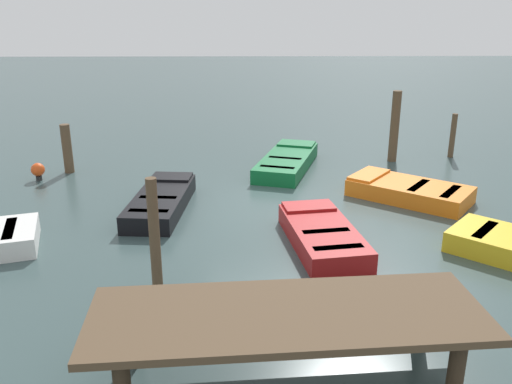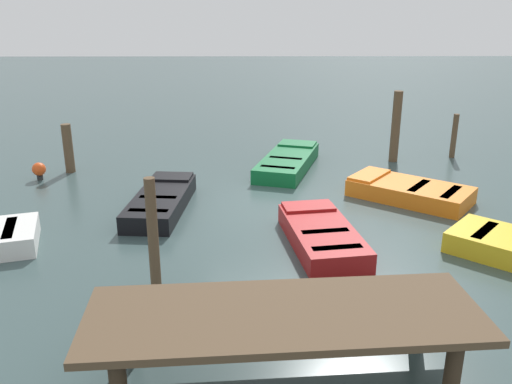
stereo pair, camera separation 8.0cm
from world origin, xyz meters
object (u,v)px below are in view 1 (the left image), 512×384
rowboat_black (161,201)px  marker_buoy (38,170)px  mooring_piling_mid_right (154,235)px  mooring_piling_center (453,136)px  rowboat_green (287,161)px  rowboat_red (322,235)px  dock_segment (287,320)px  mooring_piling_near_right (67,149)px  mooring_piling_near_left (395,127)px  rowboat_orange (409,190)px

rowboat_black → marker_buoy: size_ratio=6.53×
mooring_piling_mid_right → mooring_piling_center: size_ratio=1.43×
rowboat_black → mooring_piling_mid_right: size_ratio=1.62×
rowboat_green → rowboat_black: size_ratio=1.16×
rowboat_red → rowboat_black: (3.46, -2.00, -0.00)m
mooring_piling_mid_right → dock_segment: bearing=131.0°
rowboat_green → rowboat_red: bearing=-159.9°
mooring_piling_near_right → marker_buoy: (0.60, 0.73, -0.40)m
dock_segment → mooring_piling_center: size_ratio=3.64×
mooring_piling_near_right → mooring_piling_near_left: bearing=-173.9°
rowboat_green → mooring_piling_mid_right: (2.67, 6.97, 0.75)m
mooring_piling_near_right → mooring_piling_near_left: mooring_piling_near_left is taller
dock_segment → marker_buoy: (6.11, -8.26, -0.54)m
dock_segment → rowboat_black: dock_segment is taller
dock_segment → mooring_piling_near_left: (-3.94, -10.01, 0.23)m
mooring_piling_near_left → rowboat_red: bearing=63.9°
rowboat_green → mooring_piling_mid_right: 7.50m
mooring_piling_center → marker_buoy: bearing=10.2°
mooring_piling_near_left → mooring_piling_near_right: bearing=6.1°
rowboat_red → mooring_piling_center: mooring_piling_center is taller
rowboat_green → mooring_piling_mid_right: bearing=175.9°
rowboat_red → dock_segment: bearing=157.2°
dock_segment → rowboat_orange: (-3.46, -6.60, -0.61)m
rowboat_red → rowboat_green: 5.29m
mooring_piling_near_right → marker_buoy: 1.03m
marker_buoy → mooring_piling_mid_right: bearing=124.6°
mooring_piling_near_right → mooring_piling_near_left: 9.52m
mooring_piling_mid_right → mooring_piling_near_left: size_ratio=0.91×
mooring_piling_near_right → rowboat_orange: bearing=165.1°
marker_buoy → rowboat_black: bearing=147.9°
rowboat_orange → mooring_piling_near_right: bearing=22.5°
rowboat_black → marker_buoy: marker_buoy is taller
dock_segment → rowboat_red: (-0.99, -3.97, -0.61)m
mooring_piling_center → marker_buoy: 12.20m
rowboat_orange → dock_segment: bearing=99.8°
rowboat_orange → rowboat_green: 3.83m
dock_segment → rowboat_orange: 7.48m
mooring_piling_mid_right → mooring_piling_near_right: 7.59m
mooring_piling_near_right → rowboat_black: bearing=135.2°
rowboat_orange → mooring_piling_near_left: mooring_piling_near_left is taller
rowboat_green → dock_segment: bearing=-167.4°
dock_segment → rowboat_green: (-0.69, -9.25, -0.61)m
mooring_piling_mid_right → mooring_piling_near_left: mooring_piling_near_left is taller
rowboat_black → marker_buoy: 4.30m
rowboat_red → mooring_piling_mid_right: size_ratio=1.48×
rowboat_green → mooring_piling_near_right: 6.22m
rowboat_red → mooring_piling_near_left: 6.77m
dock_segment → rowboat_red: dock_segment is taller
rowboat_red → rowboat_green: size_ratio=0.79×
dock_segment → mooring_piling_mid_right: bearing=-53.1°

